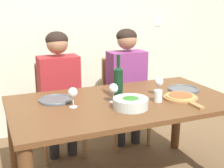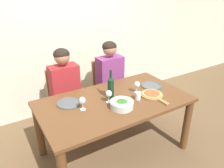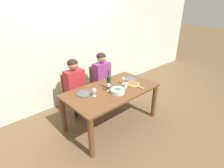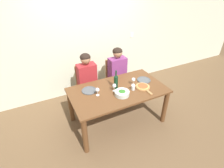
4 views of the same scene
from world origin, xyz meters
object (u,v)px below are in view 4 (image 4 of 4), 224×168
Objects in this scene: person_woman at (87,76)px; wine_glass_right at (133,80)px; chair_left at (86,84)px; pizza_on_board at (143,87)px; wine_bottle at (116,81)px; dinner_plate_left at (89,90)px; water_tumbler at (133,88)px; wine_glass_left at (98,90)px; chair_right at (115,77)px; person_man at (118,69)px; wine_glass_centre at (114,86)px; broccoli_bowl at (122,93)px; dinner_plate_right at (144,80)px.

wine_glass_right is at bearing -46.75° from person_woman.
chair_left is 1.28m from pizza_on_board.
wine_bottle is at bearing -64.06° from person_woman.
dinner_plate_left is 2.92× the size of water_tumbler.
wine_glass_left is 0.73m from wine_glass_right.
wine_bottle is 0.52m from pizza_on_board.
pizza_on_board is at bearing -86.33° from chair_right.
pizza_on_board is at bearing -85.87° from person_man.
person_woman is at bearing 73.96° from dinner_plate_left.
person_man is at bearing 57.85° from wine_glass_centre.
chair_left is at bearing 107.08° from broccoli_bowl.
dinner_plate_left is 1.00× the size of dinner_plate_right.
chair_left reaches higher than water_tumbler.
broccoli_bowl is at bearing -92.17° from wine_bottle.
chair_left is at bearing 120.75° from water_tumbler.
dinner_plate_left is 1.77× the size of wine_glass_centre.
pizza_on_board is 2.73× the size of wine_glass_right.
wine_glass_left is at bearing 178.64° from wine_glass_centre.
wine_glass_centre is (-0.06, 0.17, 0.07)m from broccoli_bowl.
wine_bottle is 0.33m from water_tumbler.
water_tumbler is at bearing -59.25° from chair_left.
chair_right is at bearing 68.49° from broccoli_bowl.
dinner_plate_right is (0.23, -0.66, 0.01)m from person_man.
wine_glass_right is (0.67, -0.71, 0.11)m from person_woman.
dinner_plate_left is 0.46m from wine_glass_centre.
chair_left is 0.71m from chair_right.
wine_glass_left is at bearing -176.14° from dinner_plate_right.
dinner_plate_left is 0.84m from wine_glass_right.
wine_bottle is at bearing 155.09° from pizza_on_board.
wine_glass_centre is (-0.69, -0.08, 0.10)m from dinner_plate_right.
chair_right is 0.85m from dinner_plate_right.
chair_right is at bearing 63.08° from wine_bottle.
pizza_on_board is at bearing 4.33° from broccoli_bowl.
pizza_on_board reaches higher than dinner_plate_left.
dinner_plate_right is 0.65× the size of pizza_on_board.
wine_glass_right is at bearing -93.78° from person_man.
person_woman is 8.14× the size of wine_glass_centre.
person_woman reaches higher than wine_bottle.
wine_glass_centre is at bearing 165.81° from pizza_on_board.
wine_bottle reaches higher than water_tumbler.
water_tumbler is at bearing -37.44° from wine_bottle.
dinner_plate_right is at bearing -6.89° from dinner_plate_left.
wine_bottle is 0.35m from wine_glass_right.
person_woman is 1.03m from water_tumbler.
wine_glass_left reaches higher than pizza_on_board.
broccoli_bowl is 0.96× the size of dinner_plate_left.
wine_bottle is at bearing -116.92° from chair_right.
dinner_plate_right is at bearing 27.25° from water_tumbler.
wine_bottle is (-0.39, -0.77, 0.39)m from chair_right.
chair_left is at bearing 128.33° from pizza_on_board.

